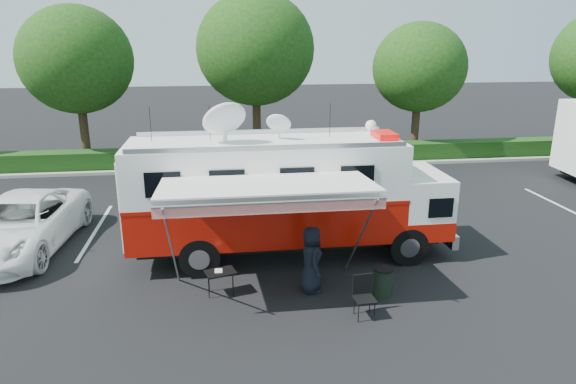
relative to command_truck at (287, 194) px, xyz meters
name	(u,v)px	position (x,y,z in m)	size (l,w,h in m)	color
ground_plane	(290,255)	(0.08, 0.00, -1.99)	(120.00, 120.00, 0.00)	black
back_border	(278,68)	(1.23, 12.90, 3.02)	(60.00, 6.14, 8.87)	#9E998E
stall_lines	(265,222)	(-0.42, 3.00, -1.98)	(24.12, 5.50, 0.01)	silver
command_truck	(287,194)	(0.00, 0.00, 0.00)	(9.67, 2.66, 4.64)	black
awning	(267,189)	(-0.87, -2.76, 1.00)	(5.28, 2.72, 3.19)	silver
white_suv	(23,250)	(-8.36, 1.53, -1.99)	(2.86, 6.21, 1.73)	white
person	(311,291)	(0.30, -2.45, -1.99)	(0.89, 0.58, 1.83)	black
folding_table	(220,273)	(-2.09, -2.30, -1.38)	(0.89, 0.74, 0.65)	black
folding_chair	(363,292)	(1.33, -3.85, -1.37)	(0.52, 0.55, 1.04)	black
trash_bin	(383,282)	(2.11, -2.98, -1.59)	(0.53, 0.53, 0.79)	black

